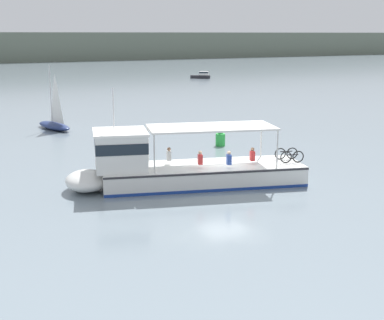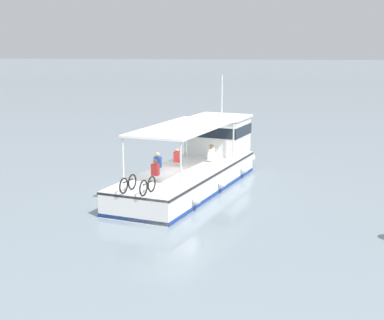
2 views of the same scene
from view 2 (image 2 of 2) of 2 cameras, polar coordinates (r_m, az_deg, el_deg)
name	(u,v)px [view 2 (image 2 of 2)]	position (r m, az deg, el deg)	size (l,w,h in m)	color
ground_plane	(171,195)	(27.02, -2.11, -3.50)	(400.00, 400.00, 0.00)	gray
ferry_main	(200,164)	(28.98, 0.80, -0.37)	(13.06, 6.59, 5.32)	white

